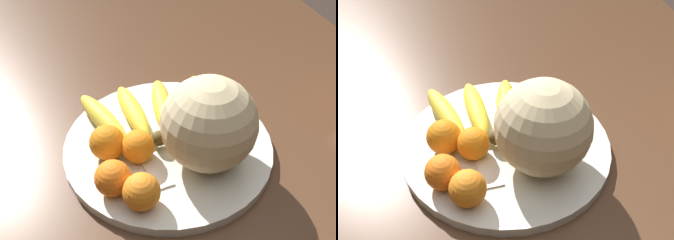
% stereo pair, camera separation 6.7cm
% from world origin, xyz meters
% --- Properties ---
extents(kitchen_table, '(1.55, 1.07, 0.72)m').
position_xyz_m(kitchen_table, '(0.00, 0.00, 0.64)').
color(kitchen_table, '#4C301E').
rests_on(kitchen_table, ground_plane).
extents(fruit_bowl, '(0.37, 0.37, 0.02)m').
position_xyz_m(fruit_bowl, '(0.04, -0.04, 0.73)').
color(fruit_bowl, silver).
rests_on(fruit_bowl, kitchen_table).
extents(melon, '(0.16, 0.16, 0.16)m').
position_xyz_m(melon, '(0.10, 0.01, 0.81)').
color(melon, beige).
rests_on(melon, fruit_bowl).
extents(banana_bunch, '(0.18, 0.27, 0.04)m').
position_xyz_m(banana_bunch, '(-0.03, -0.06, 0.75)').
color(banana_bunch, '#473819').
rests_on(banana_bunch, fruit_bowl).
extents(orange_front_left, '(0.06, 0.06, 0.06)m').
position_xyz_m(orange_front_left, '(0.05, -0.15, 0.76)').
color(orange_front_left, orange).
rests_on(orange_front_left, fruit_bowl).
extents(orange_front_right, '(0.06, 0.06, 0.06)m').
position_xyz_m(orange_front_right, '(0.13, -0.16, 0.76)').
color(orange_front_right, orange).
rests_on(orange_front_right, fruit_bowl).
extents(orange_mid_center, '(0.06, 0.06, 0.06)m').
position_xyz_m(orange_mid_center, '(0.16, -0.12, 0.76)').
color(orange_mid_center, orange).
rests_on(orange_mid_center, fruit_bowl).
extents(orange_back_left, '(0.06, 0.06, 0.06)m').
position_xyz_m(orange_back_left, '(0.07, -0.10, 0.76)').
color(orange_back_left, orange).
rests_on(orange_back_left, fruit_bowl).
extents(produce_tag, '(0.09, 0.04, 0.00)m').
position_xyz_m(produce_tag, '(0.10, -0.08, 0.74)').
color(produce_tag, white).
rests_on(produce_tag, fruit_bowl).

